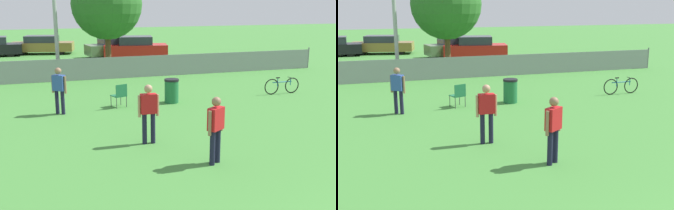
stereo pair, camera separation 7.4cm
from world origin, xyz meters
TOP-DOWN VIEW (x-y plane):
  - fence_backline at (0.00, 18.00)m, footprint 19.49×0.07m
  - tree_near_pole at (-1.75, 20.39)m, footprint 3.88×3.88m
  - player_defender_red at (-1.72, 5.73)m, footprint 0.51×0.42m
  - player_thrower_red at (-2.86, 7.67)m, footprint 0.60×0.23m
  - spectator_in_blue at (-4.99, 11.65)m, footprint 0.48×0.42m
  - folding_chair_sideline at (-2.81, 11.96)m, footprint 0.60×0.60m
  - bicycle_sideline at (4.24, 12.18)m, footprint 1.67×0.44m
  - trash_bin at (-0.74, 12.09)m, footprint 0.57×0.57m
  - parked_car_tan at (-5.10, 29.88)m, footprint 4.79×2.56m
  - parked_car_olive at (-0.25, 26.45)m, footprint 4.22×2.34m
  - parked_car_red at (1.02, 25.45)m, footprint 4.59×2.60m

SIDE VIEW (x-z plane):
  - bicycle_sideline at x=4.24m, z-range -0.01..0.71m
  - trash_bin at x=-0.74m, z-range 0.00..0.94m
  - folding_chair_sideline at x=-2.81m, z-range 0.06..0.95m
  - fence_backline at x=0.00m, z-range -0.05..1.16m
  - parked_car_tan at x=-5.10m, z-range 0.00..1.36m
  - parked_car_olive at x=-0.25m, z-range -0.03..1.42m
  - parked_car_red at x=1.02m, z-range -0.04..1.47m
  - spectator_in_blue at x=-4.99m, z-range 0.13..1.78m
  - player_defender_red at x=-1.72m, z-range 0.14..1.81m
  - player_thrower_red at x=-2.86m, z-range 0.14..1.81m
  - tree_near_pole at x=-1.75m, z-range 0.88..6.53m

